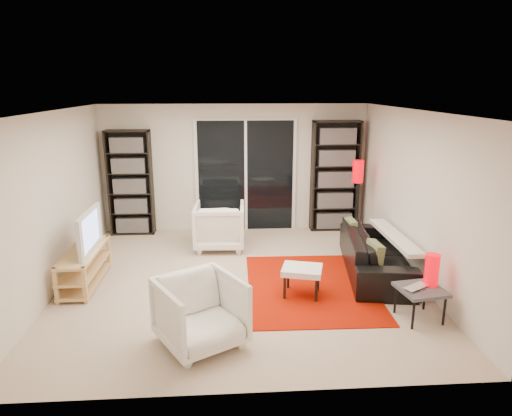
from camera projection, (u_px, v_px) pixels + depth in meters
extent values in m
plane|color=beige|center=(240.00, 280.00, 6.59)|extent=(5.00, 5.00, 0.00)
cube|color=beige|center=(235.00, 168.00, 8.68)|extent=(5.00, 0.02, 2.40)
cube|color=beige|center=(249.00, 271.00, 3.87)|extent=(5.00, 0.02, 2.40)
cube|color=beige|center=(53.00, 203.00, 6.11)|extent=(0.02, 5.00, 2.40)
cube|color=beige|center=(416.00, 197.00, 6.44)|extent=(0.02, 5.00, 2.40)
cube|color=white|center=(239.00, 111.00, 5.96)|extent=(5.00, 5.00, 0.02)
cube|color=white|center=(246.00, 176.00, 8.71)|extent=(1.92, 0.06, 2.16)
cube|color=black|center=(246.00, 176.00, 8.67)|extent=(1.80, 0.02, 2.10)
cube|color=white|center=(246.00, 177.00, 8.66)|extent=(0.05, 0.02, 2.10)
cube|color=black|center=(131.00, 183.00, 8.46)|extent=(0.80, 0.30, 1.95)
cube|color=olive|center=(130.00, 183.00, 8.44)|extent=(0.70, 0.22, 1.85)
cube|color=black|center=(335.00, 176.00, 8.69)|extent=(0.90, 0.30, 2.10)
cube|color=olive|center=(335.00, 176.00, 8.67)|extent=(0.80, 0.22, 2.00)
cube|color=tan|center=(83.00, 252.00, 6.36)|extent=(0.42, 1.31, 0.04)
cube|color=tan|center=(85.00, 267.00, 6.42)|extent=(0.42, 1.31, 0.03)
cube|color=tan|center=(86.00, 280.00, 6.47)|extent=(0.42, 1.31, 0.04)
cube|color=tan|center=(56.00, 286.00, 5.81)|extent=(0.05, 0.05, 0.50)
cube|color=tan|center=(84.00, 252.00, 7.00)|extent=(0.05, 0.05, 0.50)
cube|color=tan|center=(85.00, 285.00, 5.83)|extent=(0.05, 0.05, 0.50)
cube|color=tan|center=(108.00, 252.00, 7.02)|extent=(0.05, 0.05, 0.50)
imported|color=black|center=(82.00, 231.00, 6.28)|extent=(0.14, 0.99, 0.57)
cube|color=#A61100|center=(310.00, 286.00, 6.38)|extent=(1.76, 2.36, 0.01)
imported|color=black|center=(376.00, 252.00, 6.81)|extent=(1.15, 2.25, 0.63)
imported|color=white|center=(220.00, 226.00, 7.83)|extent=(0.88, 0.90, 0.79)
imported|color=white|center=(200.00, 312.00, 4.87)|extent=(1.12, 1.13, 0.76)
cube|color=white|center=(302.00, 270.00, 6.04)|extent=(0.61, 0.54, 0.08)
cylinder|color=black|center=(285.00, 288.00, 5.97)|extent=(0.04, 0.04, 0.32)
cylinder|color=black|center=(288.00, 278.00, 6.29)|extent=(0.04, 0.04, 0.32)
cylinder|color=black|center=(316.00, 291.00, 5.89)|extent=(0.04, 0.04, 0.32)
cylinder|color=black|center=(318.00, 280.00, 6.21)|extent=(0.04, 0.04, 0.32)
cube|color=#444549|center=(421.00, 290.00, 5.41)|extent=(0.57, 0.57, 0.04)
cylinder|color=black|center=(413.00, 314.00, 5.23)|extent=(0.03, 0.03, 0.38)
cylinder|color=black|center=(396.00, 299.00, 5.61)|extent=(0.03, 0.03, 0.38)
cylinder|color=black|center=(444.00, 310.00, 5.31)|extent=(0.03, 0.03, 0.38)
cylinder|color=black|center=(425.00, 295.00, 5.69)|extent=(0.03, 0.03, 0.38)
imported|color=silver|center=(420.00, 289.00, 5.36)|extent=(0.40, 0.36, 0.03)
cylinder|color=#E10009|center=(432.00, 270.00, 5.46)|extent=(0.17, 0.17, 0.39)
cylinder|color=black|center=(354.00, 238.00, 8.37)|extent=(0.22, 0.22, 0.03)
cylinder|color=black|center=(356.00, 210.00, 8.23)|extent=(0.03, 0.03, 1.09)
cylinder|color=#E10009|center=(358.00, 171.00, 8.05)|extent=(0.20, 0.20, 0.39)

